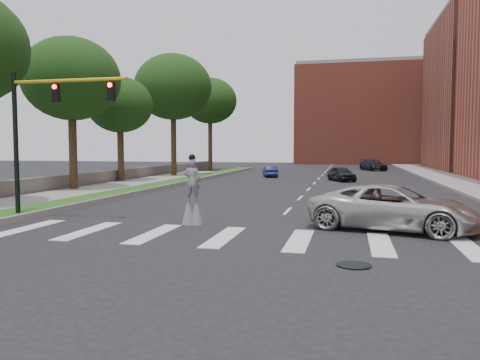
% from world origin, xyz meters
% --- Properties ---
extents(ground_plane, '(160.00, 160.00, 0.00)m').
position_xyz_m(ground_plane, '(0.00, 0.00, 0.00)').
color(ground_plane, black).
rests_on(ground_plane, ground).
extents(grass_median, '(2.00, 60.00, 0.25)m').
position_xyz_m(grass_median, '(-11.50, 20.00, 0.12)').
color(grass_median, '#205117').
rests_on(grass_median, ground).
extents(median_curb, '(0.20, 60.00, 0.28)m').
position_xyz_m(median_curb, '(-10.45, 20.00, 0.14)').
color(median_curb, gray).
rests_on(median_curb, ground).
extents(sidewalk_left, '(4.00, 60.00, 0.18)m').
position_xyz_m(sidewalk_left, '(-14.50, 10.00, 0.09)').
color(sidewalk_left, gray).
rests_on(sidewalk_left, ground).
extents(sidewalk_right, '(5.00, 90.00, 0.18)m').
position_xyz_m(sidewalk_right, '(12.50, 25.00, 0.09)').
color(sidewalk_right, gray).
rests_on(sidewalk_right, ground).
extents(stone_wall, '(0.50, 56.00, 1.10)m').
position_xyz_m(stone_wall, '(-17.00, 22.00, 0.55)').
color(stone_wall, '#5C574F').
rests_on(stone_wall, ground).
extents(manhole, '(0.90, 0.90, 0.04)m').
position_xyz_m(manhole, '(3.00, -2.00, 0.02)').
color(manhole, black).
rests_on(manhole, ground).
extents(building_backdrop, '(26.00, 14.00, 18.00)m').
position_xyz_m(building_backdrop, '(6.00, 78.00, 9.00)').
color(building_backdrop, '#AB4B36').
rests_on(building_backdrop, ground).
extents(traffic_signal, '(5.30, 0.23, 6.20)m').
position_xyz_m(traffic_signal, '(-9.78, 3.00, 4.15)').
color(traffic_signal, black).
rests_on(traffic_signal, ground).
extents(stilt_performer, '(0.83, 0.60, 2.80)m').
position_xyz_m(stilt_performer, '(-3.19, 3.24, 1.09)').
color(stilt_performer, '#352515').
rests_on(stilt_performer, ground).
extents(suv_crossing, '(6.63, 4.37, 1.69)m').
position_xyz_m(suv_crossing, '(4.48, 3.76, 0.85)').
color(suv_crossing, beige).
rests_on(suv_crossing, ground).
extents(car_near, '(2.99, 4.23, 1.34)m').
position_xyz_m(car_near, '(2.21, 29.06, 0.67)').
color(car_near, black).
rests_on(car_near, ground).
extents(car_mid, '(2.19, 3.77, 1.17)m').
position_xyz_m(car_mid, '(-5.09, 33.60, 0.59)').
color(car_mid, navy).
rests_on(car_mid, ground).
extents(car_far, '(3.92, 5.36, 1.44)m').
position_xyz_m(car_far, '(6.00, 49.84, 0.72)').
color(car_far, black).
rests_on(car_far, ground).
extents(tree_2, '(6.71, 6.71, 10.63)m').
position_xyz_m(tree_2, '(-15.91, 14.86, 7.75)').
color(tree_2, '#352515').
rests_on(tree_2, ground).
extents(tree_3, '(5.61, 5.61, 9.10)m').
position_xyz_m(tree_3, '(-16.36, 22.73, 6.66)').
color(tree_3, '#352515').
rests_on(tree_3, ground).
extents(tree_4, '(7.94, 7.94, 12.65)m').
position_xyz_m(tree_4, '(-14.90, 31.51, 9.24)').
color(tree_4, '#352515').
rests_on(tree_4, ground).
extents(tree_5, '(7.05, 7.05, 12.18)m').
position_xyz_m(tree_5, '(-15.06, 45.20, 9.14)').
color(tree_5, '#352515').
rests_on(tree_5, ground).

